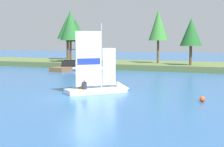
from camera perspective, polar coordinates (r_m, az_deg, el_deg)
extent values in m
plane|color=#2D609E|center=(24.80, -5.39, -3.83)|extent=(200.00, 200.00, 0.00)
cube|color=#5B703D|center=(51.28, 10.40, 1.17)|extent=(80.00, 11.51, 0.76)
cylinder|color=brown|center=(61.33, -6.95, 3.82)|extent=(0.40, 0.40, 3.46)
cone|color=#286B2D|center=(61.36, -6.99, 7.20)|extent=(3.45, 3.45, 3.77)
cylinder|color=brown|center=(55.32, -5.67, 3.46)|extent=(0.27, 0.27, 3.00)
cone|color=#1E5B23|center=(55.32, -5.70, 6.71)|extent=(3.18, 3.18, 3.28)
cylinder|color=brown|center=(53.08, -6.50, 3.49)|extent=(0.33, 0.33, 3.19)
cone|color=#286B2D|center=(53.11, -6.54, 7.54)|extent=(2.94, 2.94, 4.31)
cylinder|color=brown|center=(51.02, 7.21, 3.39)|extent=(0.30, 0.30, 3.16)
cone|color=#387F33|center=(51.04, 7.26, 7.51)|extent=(2.67, 2.67, 4.17)
cylinder|color=brown|center=(47.41, 12.21, 2.77)|extent=(0.34, 0.34, 2.46)
cone|color=#1E5B23|center=(47.39, 12.28, 6.36)|extent=(2.80, 2.80, 3.49)
cube|color=brown|center=(48.13, -6.77, 0.83)|extent=(1.87, 6.53, 0.54)
cube|color=white|center=(27.03, -2.55, -2.69)|extent=(4.05, 4.40, 0.35)
cone|color=white|center=(27.98, 1.73, -2.42)|extent=(1.73, 1.71, 1.31)
cylinder|color=#B7B7BC|center=(26.98, -1.68, 2.81)|extent=(0.08, 0.08, 4.81)
cube|color=white|center=(26.60, -3.67, 2.38)|extent=(1.33, 1.55, 3.96)
cube|color=#1E33B2|center=(26.61, -3.66, 1.89)|extent=(1.20, 1.40, 0.47)
cube|color=white|center=(27.29, -0.47, 1.10)|extent=(0.71, 0.83, 2.76)
cylinder|color=#B7B7BC|center=(26.77, -3.64, -1.92)|extent=(1.35, 1.57, 0.06)
cube|color=#26262D|center=(26.30, -4.33, -1.91)|extent=(0.33, 0.34, 0.56)
sphere|color=tan|center=(26.25, -4.33, -1.06)|extent=(0.20, 0.20, 0.20)
cube|color=orange|center=(26.87, -4.98, -1.89)|extent=(0.33, 0.34, 0.45)
sphere|color=tan|center=(26.83, -4.99, -1.17)|extent=(0.20, 0.20, 0.20)
cylinder|color=#B2B2B7|center=(48.63, -4.54, 0.93)|extent=(5.46, 2.62, 0.60)
cylinder|color=#B2B2B7|center=(47.21, -4.76, 0.80)|extent=(5.46, 2.62, 0.60)
cube|color=black|center=(47.90, -4.65, 1.29)|extent=(5.77, 3.88, 0.10)
cube|color=black|center=(48.79, -4.52, 1.77)|extent=(4.85, 1.99, 0.60)
cube|color=black|center=(46.96, -4.79, 1.64)|extent=(4.85, 1.99, 0.60)
cylinder|color=#B2B2B7|center=(47.66, -2.64, 2.53)|extent=(0.06, 0.06, 1.98)
cylinder|color=#B2B2B7|center=(48.08, -6.66, 2.53)|extent=(0.06, 0.06, 1.98)
cube|color=#1E234C|center=(47.80, -4.67, 3.76)|extent=(4.23, 3.11, 0.08)
sphere|color=#E54C19|center=(23.70, 13.97, -3.93)|extent=(0.37, 0.37, 0.37)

